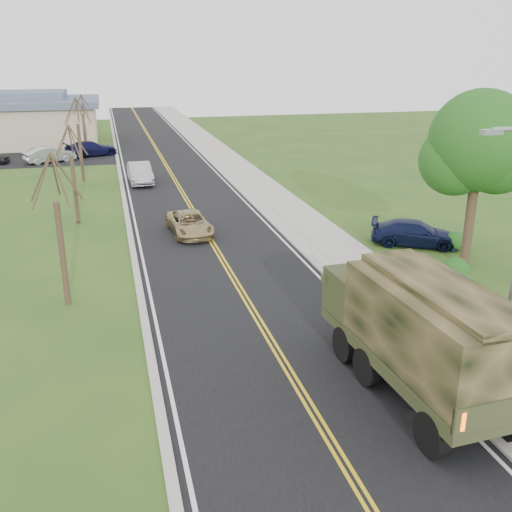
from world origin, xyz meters
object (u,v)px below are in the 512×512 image
object	(u,v)px
pickup_navy	(415,233)
suv_champagne	(189,223)
sedan_silver	(140,173)
military_truck	(420,328)

from	to	relation	value
pickup_navy	suv_champagne	bearing A→B (deg)	94.45
suv_champagne	sedan_silver	size ratio (longest dim) A/B	0.93
sedan_silver	pickup_navy	size ratio (longest dim) A/B	1.05
suv_champagne	pickup_navy	bearing A→B (deg)	-27.99
suv_champagne	pickup_navy	world-z (taller)	pickup_navy
military_truck	sedan_silver	size ratio (longest dim) A/B	1.61
pickup_navy	military_truck	bearing A→B (deg)	179.05
pickup_navy	sedan_silver	bearing A→B (deg)	62.40
suv_champagne	military_truck	bearing A→B (deg)	-80.73
suv_champagne	sedan_silver	world-z (taller)	sedan_silver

